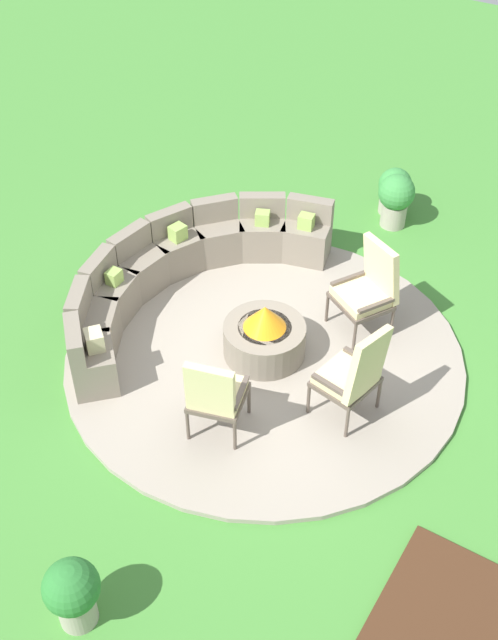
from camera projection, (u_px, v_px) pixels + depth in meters
ground_plane at (264, 356)px, 8.81m from camera, size 24.00×24.00×0.00m
patio_circle at (264, 354)px, 8.79m from camera, size 4.42×4.42×0.06m
mulch_bed_left at (449, 634)px, 6.36m from camera, size 1.62×1.24×0.04m
fire_pit at (265, 336)px, 8.61m from camera, size 0.91×0.91×0.67m
curved_stone_bench at (179, 271)px, 9.36m from camera, size 3.78×1.96×0.79m
lounge_chair_front_left at (215, 393)px, 7.55m from camera, size 0.67×0.65×1.05m
lounge_chair_front_right at (355, 374)px, 7.71m from camera, size 0.68×0.63×1.17m
lounge_chair_back_left at (369, 287)px, 8.74m from camera, size 0.77×0.80×1.13m
potted_plant_0 at (396, 198)px, 10.47m from camera, size 0.49×0.49×0.76m
potted_plant_1 at (394, 190)px, 10.76m from camera, size 0.45×0.45×0.66m
potted_plant_2 at (73, 592)px, 6.22m from camera, size 0.46×0.46×0.72m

